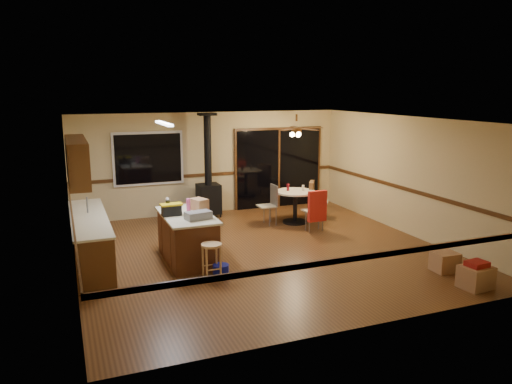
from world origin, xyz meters
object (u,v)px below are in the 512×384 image
dining_table (295,201)px  kitchen_island (187,237)px  chair_right (313,196)px  blue_bucket (221,271)px  box_corner_b (445,262)px  wood_stove (208,188)px  box_corner_a (476,277)px  chair_left (271,200)px  toolbox_black (171,210)px  bar_stool (212,262)px  chair_near (317,206)px  box_under_window (183,213)px  toolbox_grey (198,215)px

dining_table → kitchen_island: bearing=-150.8°
dining_table → chair_right: (0.55, 0.15, 0.06)m
chair_right → kitchen_island: bearing=-152.8°
blue_bucket → chair_right: bearing=41.5°
dining_table → box_corner_b: dining_table is taller
wood_stove → box_corner_a: size_ratio=5.23×
chair_left → box_corner_a: bearing=-72.0°
toolbox_black → dining_table: bearing=26.9°
bar_stool → box_corner_a: bar_stool is taller
chair_left → box_corner_b: bearing=-67.8°
bar_stool → box_corner_b: (3.97, -1.12, -0.15)m
wood_stove → box_corner_b: bearing=-61.8°
wood_stove → box_corner_b: wood_stove is taller
blue_bucket → box_corner_b: size_ratio=0.66×
dining_table → chair_near: size_ratio=1.37×
chair_near → box_corner_a: size_ratio=1.45×
kitchen_island → chair_left: size_ratio=3.26×
toolbox_black → box_under_window: bearing=73.2°
toolbox_black → blue_bucket: toolbox_black is taller
toolbox_grey → box_corner_a: toolbox_grey is taller
blue_bucket → box_under_window: box_under_window is taller
dining_table → chair_right: bearing=15.2°
blue_bucket → chair_left: size_ratio=0.54×
wood_stove → box_corner_b: (2.82, -5.26, -0.56)m
kitchen_island → box_corner_b: (4.12, -2.21, -0.28)m
chair_left → dining_table: bearing=-9.6°
box_under_window → box_corner_a: 6.78m
kitchen_island → dining_table: (3.07, 1.71, 0.08)m
kitchen_island → wood_stove: bearing=66.9°
dining_table → box_under_window: size_ratio=1.76×
wood_stove → toolbox_grey: size_ratio=5.57×
box_corner_a → box_corner_b: 0.79m
dining_table → wood_stove: bearing=142.9°
chair_left → chair_right: bearing=2.4°
blue_bucket → box_under_window: (0.25, 3.88, 0.10)m
blue_bucket → box_corner_a: 4.20m
toolbox_grey → blue_bucket: (0.21, -0.64, -0.85)m
bar_stool → chair_right: (3.47, 2.95, 0.28)m
box_under_window → dining_table: bearing=-24.0°
kitchen_island → bar_stool: 1.11m
blue_bucket → chair_right: 4.43m
blue_bucket → chair_near: size_ratio=0.40×
chair_left → chair_near: (0.70, -0.98, 0.01)m
kitchen_island → box_corner_a: size_ratio=3.49×
chair_left → chair_near: same height
wood_stove → blue_bucket: 4.26m
wood_stove → toolbox_black: 3.43m
kitchen_island → toolbox_black: 0.61m
blue_bucket → dining_table: dining_table is taller
chair_near → box_under_window: (-2.60, 1.99, -0.38)m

